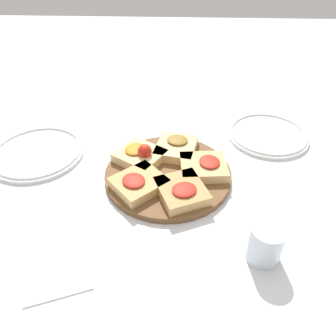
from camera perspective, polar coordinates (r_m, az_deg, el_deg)
ground_plane at (r=0.84m, az=0.00°, el=-1.55°), size 3.00×3.00×0.00m
serving_board at (r=0.84m, az=0.00°, el=-1.10°), size 0.32×0.32×0.02m
focaccia_slice_0 at (r=0.86m, az=-4.85°, el=2.31°), size 0.15×0.15×0.05m
focaccia_slice_1 at (r=0.78m, az=-5.15°, el=-2.60°), size 0.15×0.15×0.03m
focaccia_slice_2 at (r=0.76m, az=2.42°, el=-3.98°), size 0.14×0.15×0.03m
focaccia_slice_3 at (r=0.83m, az=6.27°, el=0.26°), size 0.12×0.11×0.03m
focaccia_slice_4 at (r=0.89m, az=1.45°, el=3.64°), size 0.12×0.13×0.03m
plate_left at (r=0.98m, az=-21.79°, el=2.52°), size 0.25×0.25×0.02m
plate_right at (r=1.03m, az=17.03°, el=5.62°), size 0.24×0.24×0.02m
water_glass at (r=0.67m, az=16.58°, el=-12.46°), size 0.07×0.07×0.08m
napkin_stack at (r=0.68m, az=-18.73°, el=-16.94°), size 0.15×0.14×0.01m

